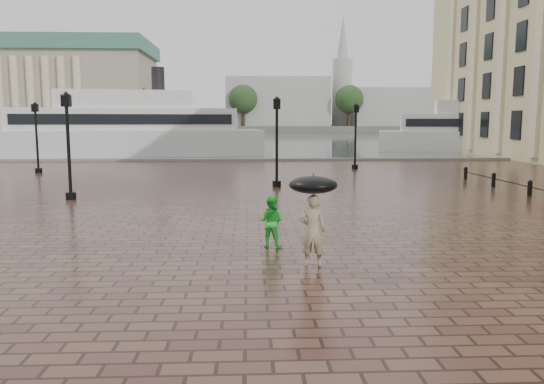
{
  "coord_description": "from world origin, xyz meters",
  "views": [
    {
      "loc": [
        1.61,
        -12.7,
        3.29
      ],
      "look_at": [
        2.22,
        1.49,
        1.4
      ],
      "focal_mm": 35.0,
      "sensor_mm": 36.0,
      "label": 1
    }
  ],
  "objects": [
    {
      "name": "adult_pedestrian",
      "position": [
        3.04,
        -0.91,
        0.83
      ],
      "size": [
        0.66,
        0.48,
        1.66
      ],
      "primitive_type": "imported",
      "rotation": [
        0.0,
        0.0,
        3.0
      ],
      "color": "gray",
      "rests_on": "ground"
    },
    {
      "name": "far_trees",
      "position": [
        0.0,
        138.0,
        9.42
      ],
      "size": [
        188.0,
        8.0,
        13.5
      ],
      "color": "#2D2119",
      "rests_on": "ground"
    },
    {
      "name": "ferry_far",
      "position": [
        27.75,
        44.53,
        2.29
      ],
      "size": [
        23.89,
        11.3,
        7.62
      ],
      "rotation": [
        0.0,
        0.0,
        -0.26
      ],
      "color": "silver",
      "rests_on": "ground"
    },
    {
      "name": "far_shore",
      "position": [
        0.0,
        160.0,
        1.0
      ],
      "size": [
        300.0,
        60.0,
        2.0
      ],
      "primitive_type": "cube",
      "color": "#4C4C47",
      "rests_on": "ground"
    },
    {
      "name": "ground",
      "position": [
        0.0,
        0.0,
        0.0
      ],
      "size": [
        300.0,
        300.0,
        0.0
      ],
      "primitive_type": "plane",
      "color": "#3C211B",
      "rests_on": "ground"
    },
    {
      "name": "museum",
      "position": [
        -55.0,
        144.61,
        13.91
      ],
      "size": [
        57.0,
        32.5,
        26.0
      ],
      "color": "gray",
      "rests_on": "ground"
    },
    {
      "name": "distant_skyline",
      "position": [
        48.14,
        150.0,
        9.45
      ],
      "size": [
        102.5,
        22.0,
        33.0
      ],
      "color": "#9E9B96",
      "rests_on": "ground"
    },
    {
      "name": "ferry_near",
      "position": [
        -10.1,
        38.85,
        2.53
      ],
      "size": [
        26.39,
        10.45,
        8.43
      ],
      "rotation": [
        0.0,
        0.0,
        0.17
      ],
      "color": "silver",
      "rests_on": "ground"
    },
    {
      "name": "umbrella",
      "position": [
        3.04,
        -0.91,
        1.88
      ],
      "size": [
        1.1,
        1.1,
        1.13
      ],
      "color": "black",
      "rests_on": "ground"
    },
    {
      "name": "street_lamps",
      "position": [
        -1.5,
        17.5,
        2.33
      ],
      "size": [
        21.44,
        14.44,
        4.4
      ],
      "color": "black",
      "rests_on": "ground"
    },
    {
      "name": "quay_edge",
      "position": [
        0.0,
        32.0,
        0.0
      ],
      "size": [
        80.0,
        0.6,
        0.3
      ],
      "primitive_type": "cube",
      "color": "slate",
      "rests_on": "ground"
    },
    {
      "name": "child_pedestrian",
      "position": [
        2.17,
        0.97,
        0.68
      ],
      "size": [
        0.81,
        0.72,
        1.37
      ],
      "primitive_type": "imported",
      "rotation": [
        0.0,
        0.0,
        2.77
      ],
      "color": "green",
      "rests_on": "ground"
    },
    {
      "name": "harbour_water",
      "position": [
        0.0,
        92.0,
        0.0
      ],
      "size": [
        240.0,
        240.0,
        0.0
      ],
      "primitive_type": "plane",
      "color": "#424B50",
      "rests_on": "ground"
    }
  ]
}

